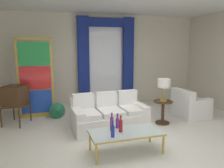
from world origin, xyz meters
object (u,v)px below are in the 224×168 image
Objects in this scene: coffee_table at (126,133)px; vintage_tv at (15,96)px; bottle_amber_squat at (113,131)px; peacock_figurine at (57,111)px; couch_white_long at (108,115)px; bottle_ruby_flask at (121,125)px; bottle_blue_decanter at (112,123)px; stained_glass_divider at (36,80)px; table_lamp_brass at (164,84)px; armchair_white at (189,107)px; round_side_table at (163,110)px; bottle_crystal_tall at (118,122)px.

coffee_table is 3.14m from vintage_tv.
bottle_amber_squat is 0.50× the size of peacock_figurine.
bottle_ruby_flask is at bearing -96.15° from couch_white_long.
peacock_figurine is at bearing 113.30° from bottle_ruby_flask.
bottle_blue_decanter is 3.00m from stained_glass_divider.
table_lamp_brass is (3.10, -1.52, -0.03)m from stained_glass_divider.
bottle_blue_decanter reaches higher than bottle_ruby_flask.
couch_white_long is 1.35m from coffee_table.
armchair_white is at bearing 2.36° from couch_white_long.
round_side_table is at bearing 37.37° from bottle_ruby_flask.
bottle_blue_decanter is at bearing -48.55° from vintage_tv.
armchair_white is (2.52, 1.21, -0.24)m from bottle_crystal_tall.
vintage_tv is 2.36× the size of table_lamp_brass.
coffee_table is 2.61m from peacock_figurine.
coffee_table is at bearing -91.74° from couch_white_long.
coffee_table is 1.90m from round_side_table.
stained_glass_divider is at bearing 120.92° from coffee_table.
table_lamp_brass is at bearing -24.02° from peacock_figurine.
bottle_ruby_flask is 0.54× the size of peacock_figurine.
armchair_white is at bearing 29.32° from bottle_ruby_flask.
table_lamp_brass is at bearing 32.58° from bottle_blue_decanter.
vintage_tv reaches higher than armchair_white.
bottle_blue_decanter is at bearing -147.42° from table_lamp_brass.
couch_white_long is at bearing 88.26° from coffee_table.
armchair_white is at bearing -14.58° from peacock_figurine.
couch_white_long is at bearing -177.64° from armchair_white.
couch_white_long is 1.54m from peacock_figurine.
bottle_ruby_flask is at bearing 168.31° from coffee_table.
bottle_crystal_tall is (0.15, 0.10, -0.03)m from bottle_blue_decanter.
couch_white_long is at bearing 83.85° from bottle_ruby_flask.
bottle_ruby_flask is 3.04m from vintage_tv.
table_lamp_brass is (1.56, 1.19, 0.49)m from bottle_ruby_flask.
bottle_blue_decanter reaches higher than bottle_amber_squat.
bottle_ruby_flask is 0.56× the size of table_lamp_brass.
armchair_white is (2.67, 1.31, -0.27)m from bottle_blue_decanter.
armchair_white is 3.65m from peacock_figurine.
coffee_table is at bearing -67.42° from bottle_crystal_tall.
armchair_white is at bearing -17.64° from stained_glass_divider.
peacock_figurine is (-1.01, 2.13, -0.30)m from bottle_crystal_tall.
bottle_crystal_tall is 0.13× the size of stained_glass_divider.
peacock_figurine is (-0.87, 2.23, -0.33)m from bottle_blue_decanter.
bottle_ruby_flask is (-0.14, -1.32, 0.23)m from couch_white_long.
stained_glass_divider reaches higher than coffee_table.
bottle_amber_squat is (-0.35, -1.51, 0.22)m from couch_white_long.
bottle_amber_squat is (-0.31, -0.17, 0.15)m from coffee_table.
vintage_tv reaches higher than peacock_figurine.
bottle_ruby_flask is at bearing -92.02° from bottle_crystal_tall.
bottle_blue_decanter is 1.17× the size of bottle_amber_squat.
bottle_blue_decanter is 0.16× the size of stained_glass_divider.
armchair_white is (2.43, 1.44, -0.09)m from coffee_table.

